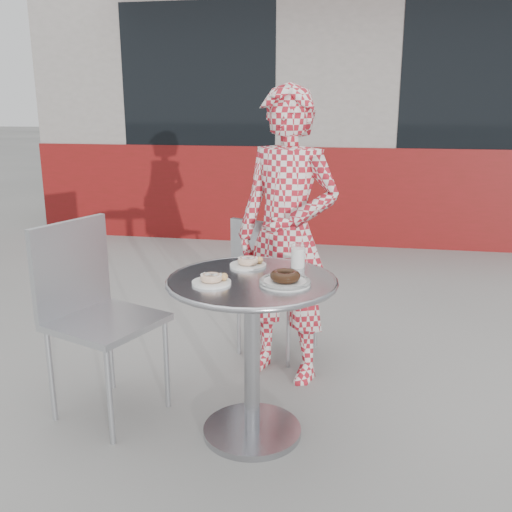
% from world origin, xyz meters
% --- Properties ---
extents(ground, '(60.00, 60.00, 0.00)m').
position_xyz_m(ground, '(0.00, 0.00, 0.00)').
color(ground, '#A19F99').
rests_on(ground, ground).
extents(storefront, '(6.02, 4.55, 3.00)m').
position_xyz_m(storefront, '(-0.00, 5.56, 1.49)').
color(storefront, gray).
rests_on(storefront, ground).
extents(bistro_table, '(0.72, 0.72, 0.73)m').
position_xyz_m(bistro_table, '(0.05, 0.01, 0.55)').
color(bistro_table, '#B2B2B7').
rests_on(bistro_table, ground).
extents(chair_far, '(0.51, 0.51, 0.82)m').
position_xyz_m(chair_far, '(0.02, 0.90, 0.25)').
color(chair_far, '#B0B3B9').
rests_on(chair_far, ground).
extents(chair_left, '(0.56, 0.56, 0.91)m').
position_xyz_m(chair_left, '(-0.65, 0.06, 0.28)').
color(chair_left, '#B0B3B9').
rests_on(chair_left, ground).
extents(seated_person, '(0.65, 0.53, 1.53)m').
position_xyz_m(seated_person, '(0.11, 0.62, 0.77)').
color(seated_person, '#A61926').
rests_on(seated_person, ground).
extents(plate_far, '(0.16, 0.16, 0.04)m').
position_xyz_m(plate_far, '(-0.00, 0.19, 0.74)').
color(plate_far, white).
rests_on(plate_far, bistro_table).
extents(plate_near, '(0.16, 0.16, 0.04)m').
position_xyz_m(plate_near, '(-0.10, -0.09, 0.74)').
color(plate_near, white).
rests_on(plate_near, bistro_table).
extents(plate_checker, '(0.21, 0.21, 0.06)m').
position_xyz_m(plate_checker, '(0.19, -0.04, 0.74)').
color(plate_checker, white).
rests_on(plate_checker, bistro_table).
extents(milk_cup, '(0.07, 0.07, 0.10)m').
position_xyz_m(milk_cup, '(0.22, 0.21, 0.78)').
color(milk_cup, white).
rests_on(milk_cup, bistro_table).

